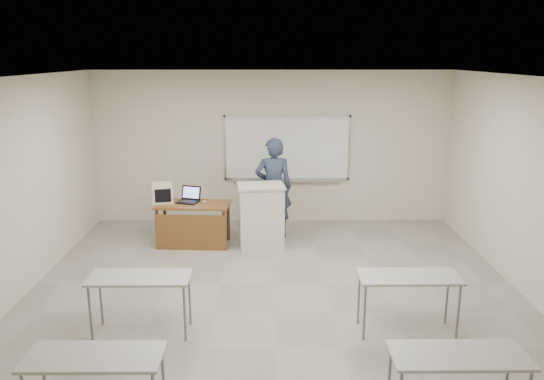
{
  "coord_description": "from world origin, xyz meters",
  "views": [
    {
      "loc": [
        -0.07,
        -6.33,
        3.27
      ],
      "look_at": [
        -0.01,
        2.2,
        1.09
      ],
      "focal_mm": 35.0,
      "sensor_mm": 36.0,
      "label": 1
    }
  ],
  "objects_px": {
    "podium": "(261,216)",
    "laptop": "(188,198)",
    "instructor_desk": "(193,218)",
    "presenter": "(274,188)",
    "keyboard": "(270,186)",
    "mouse": "(205,202)",
    "whiteboard": "(287,149)",
    "crt_monitor": "(162,193)"
  },
  "relations": [
    {
      "from": "whiteboard",
      "to": "crt_monitor",
      "type": "bearing_deg",
      "value": -151.02
    },
    {
      "from": "whiteboard",
      "to": "presenter",
      "type": "relative_size",
      "value": 1.34
    },
    {
      "from": "instructor_desk",
      "to": "laptop",
      "type": "xyz_separation_m",
      "value": [
        -0.1,
        0.23,
        0.29
      ]
    },
    {
      "from": "laptop",
      "to": "presenter",
      "type": "xyz_separation_m",
      "value": [
        1.52,
        0.32,
        0.11
      ]
    },
    {
      "from": "instructor_desk",
      "to": "mouse",
      "type": "xyz_separation_m",
      "value": [
        0.2,
        0.16,
        0.25
      ]
    },
    {
      "from": "whiteboard",
      "to": "laptop",
      "type": "xyz_separation_m",
      "value": [
        -1.79,
        -1.25,
        -0.67
      ]
    },
    {
      "from": "crt_monitor",
      "to": "keyboard",
      "type": "relative_size",
      "value": 0.96
    },
    {
      "from": "whiteboard",
      "to": "laptop",
      "type": "distance_m",
      "value": 2.29
    },
    {
      "from": "mouse",
      "to": "keyboard",
      "type": "bearing_deg",
      "value": -25.82
    },
    {
      "from": "podium",
      "to": "laptop",
      "type": "relative_size",
      "value": 3.11
    },
    {
      "from": "instructor_desk",
      "to": "presenter",
      "type": "relative_size",
      "value": 0.69
    },
    {
      "from": "laptop",
      "to": "presenter",
      "type": "bearing_deg",
      "value": 28.55
    },
    {
      "from": "podium",
      "to": "keyboard",
      "type": "height_order",
      "value": "keyboard"
    },
    {
      "from": "whiteboard",
      "to": "keyboard",
      "type": "distance_m",
      "value": 1.66
    },
    {
      "from": "presenter",
      "to": "keyboard",
      "type": "bearing_deg",
      "value": 80.99
    },
    {
      "from": "crt_monitor",
      "to": "mouse",
      "type": "relative_size",
      "value": 4.48
    },
    {
      "from": "whiteboard",
      "to": "crt_monitor",
      "type": "distance_m",
      "value": 2.63
    },
    {
      "from": "laptop",
      "to": "mouse",
      "type": "xyz_separation_m",
      "value": [
        0.3,
        -0.07,
        -0.04
      ]
    },
    {
      "from": "instructor_desk",
      "to": "podium",
      "type": "xyz_separation_m",
      "value": [
        1.19,
        0.01,
        0.04
      ]
    },
    {
      "from": "laptop",
      "to": "keyboard",
      "type": "xyz_separation_m",
      "value": [
        1.44,
        -0.34,
        0.32
      ]
    },
    {
      "from": "keyboard",
      "to": "presenter",
      "type": "bearing_deg",
      "value": 77.14
    },
    {
      "from": "instructor_desk",
      "to": "presenter",
      "type": "bearing_deg",
      "value": 24.35
    },
    {
      "from": "laptop",
      "to": "mouse",
      "type": "distance_m",
      "value": 0.31
    },
    {
      "from": "crt_monitor",
      "to": "keyboard",
      "type": "height_order",
      "value": "keyboard"
    },
    {
      "from": "laptop",
      "to": "presenter",
      "type": "height_order",
      "value": "presenter"
    },
    {
      "from": "instructor_desk",
      "to": "presenter",
      "type": "distance_m",
      "value": 1.57
    },
    {
      "from": "presenter",
      "to": "whiteboard",
      "type": "bearing_deg",
      "value": -108.98
    },
    {
      "from": "podium",
      "to": "mouse",
      "type": "relative_size",
      "value": 12.2
    },
    {
      "from": "podium",
      "to": "laptop",
      "type": "height_order",
      "value": "podium"
    },
    {
      "from": "podium",
      "to": "keyboard",
      "type": "xyz_separation_m",
      "value": [
        0.15,
        -0.12,
        0.57
      ]
    },
    {
      "from": "laptop",
      "to": "keyboard",
      "type": "distance_m",
      "value": 1.52
    },
    {
      "from": "keyboard",
      "to": "crt_monitor",
      "type": "bearing_deg",
      "value": 163.29
    },
    {
      "from": "presenter",
      "to": "instructor_desk",
      "type": "bearing_deg",
      "value": 18.46
    },
    {
      "from": "keyboard",
      "to": "presenter",
      "type": "xyz_separation_m",
      "value": [
        0.07,
        0.65,
        -0.2
      ]
    },
    {
      "from": "laptop",
      "to": "instructor_desk",
      "type": "bearing_deg",
      "value": -49.56
    },
    {
      "from": "whiteboard",
      "to": "crt_monitor",
      "type": "relative_size",
      "value": 6.06
    },
    {
      "from": "laptop",
      "to": "whiteboard",
      "type": "bearing_deg",
      "value": 51.67
    },
    {
      "from": "podium",
      "to": "crt_monitor",
      "type": "xyz_separation_m",
      "value": [
        -1.74,
        0.23,
        0.35
      ]
    },
    {
      "from": "podium",
      "to": "presenter",
      "type": "height_order",
      "value": "presenter"
    },
    {
      "from": "whiteboard",
      "to": "mouse",
      "type": "xyz_separation_m",
      "value": [
        -1.49,
        -1.32,
        -0.71
      ]
    },
    {
      "from": "podium",
      "to": "whiteboard",
      "type": "bearing_deg",
      "value": 63.68
    },
    {
      "from": "keyboard",
      "to": "whiteboard",
      "type": "bearing_deg",
      "value": 71.19
    }
  ]
}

